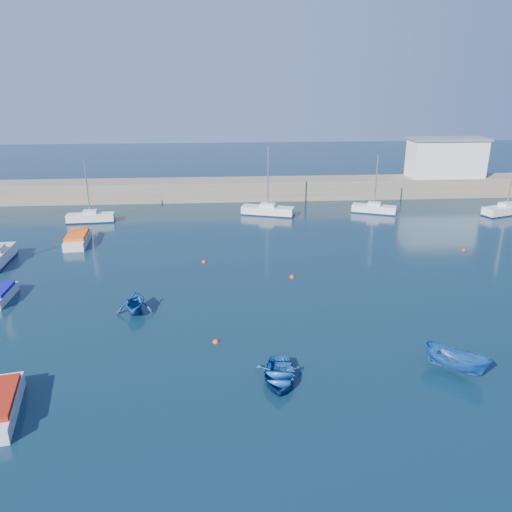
{
  "coord_description": "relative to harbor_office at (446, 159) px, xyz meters",
  "views": [
    {
      "loc": [
        -1.2,
        -20.81,
        15.4
      ],
      "look_at": [
        1.71,
        17.9,
        1.6
      ],
      "focal_mm": 35.0,
      "sensor_mm": 36.0,
      "label": 1
    }
  ],
  "objects": [
    {
      "name": "back_wall",
      "position": [
        -30.0,
        0.0,
        -3.8
      ],
      "size": [
        96.0,
        4.5,
        2.6
      ],
      "primitive_type": "cube",
      "color": "#756B59",
      "rests_on": "ground"
    },
    {
      "name": "sailboat_6",
      "position": [
        -25.45,
        -9.01,
        -4.54
      ],
      "size": [
        6.42,
        3.6,
        8.14
      ],
      "rotation": [
        0.0,
        0.0,
        1.25
      ],
      "color": "silver",
      "rests_on": "ground"
    },
    {
      "name": "dinghy_right",
      "position": [
        -18.33,
        -43.65,
        -4.41
      ],
      "size": [
        3.51,
        3.48,
        1.39
      ],
      "primitive_type": "imported",
      "rotation": [
        0.0,
        0.0,
        0.8
      ],
      "color": "#14488F",
      "rests_on": "ground"
    },
    {
      "name": "sailboat_7",
      "position": [
        -12.5,
        -9.09,
        -4.56
      ],
      "size": [
        5.36,
        3.39,
        6.95
      ],
      "rotation": [
        0.0,
        0.0,
        1.16
      ],
      "color": "silver",
      "rests_on": "ground"
    },
    {
      "name": "harbor_office",
      "position": [
        0.0,
        0.0,
        0.0
      ],
      "size": [
        10.0,
        4.0,
        5.0
      ],
      "primitive_type": "cube",
      "color": "silver",
      "rests_on": "back_wall"
    },
    {
      "name": "buoy_3",
      "position": [
        -32.71,
        -24.95,
        -5.1
      ],
      "size": [
        0.4,
        0.4,
        0.4
      ],
      "primitive_type": "sphere",
      "color": "#F9390D",
      "rests_on": "ground"
    },
    {
      "name": "buoy_4",
      "position": [
        -8.11,
        -23.55,
        -5.1
      ],
      "size": [
        0.39,
        0.39,
        0.39
      ],
      "primitive_type": "sphere",
      "color": "red",
      "rests_on": "ground"
    },
    {
      "name": "sailboat_5",
      "position": [
        -45.88,
        -10.65,
        -4.55
      ],
      "size": [
        5.31,
        1.83,
        6.98
      ],
      "rotation": [
        0.0,
        0.0,
        1.64
      ],
      "color": "silver",
      "rests_on": "ground"
    },
    {
      "name": "sailboat_8",
      "position": [
        3.24,
        -10.88,
        -4.52
      ],
      "size": [
        6.54,
        3.77,
        8.29
      ],
      "rotation": [
        0.0,
        0.0,
        1.91
      ],
      "color": "silver",
      "rests_on": "ground"
    },
    {
      "name": "motorboat_1",
      "position": [
        -47.48,
        -31.85,
        -4.66
      ],
      "size": [
        1.4,
        3.81,
        0.93
      ],
      "rotation": [
        0.0,
        0.0,
        0.02
      ],
      "color": "silver",
      "rests_on": "ground"
    },
    {
      "name": "dinghy_center",
      "position": [
        -28.26,
        -43.91,
        -4.72
      ],
      "size": [
        3.04,
        3.95,
        0.76
      ],
      "primitive_type": "imported",
      "rotation": [
        0.0,
        0.0,
        -0.13
      ],
      "color": "#14488F",
      "rests_on": "ground"
    },
    {
      "name": "buoy_1",
      "position": [
        -25.38,
        -29.08,
        -5.1
      ],
      "size": [
        0.45,
        0.45,
        0.45
      ],
      "primitive_type": "sphere",
      "color": "red",
      "rests_on": "ground"
    },
    {
      "name": "buoy_0",
      "position": [
        -31.64,
        -39.37,
        -5.1
      ],
      "size": [
        0.39,
        0.39,
        0.39
      ],
      "primitive_type": "sphere",
      "color": "#F9390D",
      "rests_on": "ground"
    },
    {
      "name": "dinghy_left",
      "position": [
        -37.22,
        -34.74,
        -4.31
      ],
      "size": [
        2.65,
        3.05,
        1.58
      ],
      "primitive_type": "imported",
      "rotation": [
        0.0,
        0.0,
        -0.02
      ],
      "color": "#14488F",
      "rests_on": "ground"
    },
    {
      "name": "motorboat_2",
      "position": [
        -45.3,
        -18.59,
        -4.57
      ],
      "size": [
        2.39,
        5.59,
        1.12
      ],
      "rotation": [
        0.0,
        0.0,
        0.09
      ],
      "color": "silver",
      "rests_on": "ground"
    },
    {
      "name": "ground",
      "position": [
        -30.0,
        -46.0,
        -5.1
      ],
      "size": [
        220.0,
        220.0,
        0.0
      ],
      "primitive_type": "plane",
      "color": "#0C2434",
      "rests_on": "ground"
    }
  ]
}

